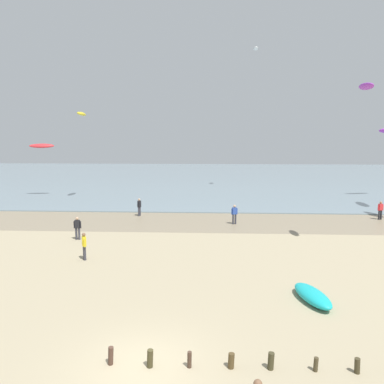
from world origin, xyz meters
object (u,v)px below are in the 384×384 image
Objects in this scene: person_right_flank at (78,228)px; person_mid_beach at (139,207)px; kite_aloft_0 at (366,86)px; person_far_down_beach at (380,210)px; kite_aloft_2 at (256,48)px; person_nearest_camera at (234,214)px; grounded_kite at (312,296)px; kite_aloft_1 at (42,146)px; person_by_waterline at (84,245)px; kite_aloft_3 at (82,114)px.

person_mid_beach is at bearing 71.39° from person_right_flank.
person_mid_beach is at bearing -123.28° from kite_aloft_0.
kite_aloft_2 is at bearing 116.87° from person_far_down_beach.
person_nearest_camera reaches higher than grounded_kite.
grounded_kite is (11.59, -18.86, -0.63)m from person_mid_beach.
kite_aloft_1 is (-11.29, 19.83, 5.56)m from person_right_flank.
person_far_down_beach is (25.40, 8.21, 0.00)m from person_right_flank.
kite_aloft_2 reaches higher than kite_aloft_0.
kite_aloft_1 is (-36.69, 11.62, 5.56)m from person_far_down_beach.
kite_aloft_2 reaches higher than person_nearest_camera.
kite_aloft_1 reaches higher than person_nearest_camera.
person_far_down_beach is 38.89m from kite_aloft_1.
person_mid_beach is 21.95m from kite_aloft_0.
grounded_kite is 1.47× the size of kite_aloft_2.
kite_aloft_1 is (-13.34, 24.44, 5.56)m from person_by_waterline.
kite_aloft_3 is at bearing 132.61° from person_mid_beach.
kite_aloft_3 is (-30.82, 9.66, 9.34)m from person_far_down_beach.
person_by_waterline is 20.46m from kite_aloft_0.
person_nearest_camera is 13.74m from person_far_down_beach.
person_by_waterline is 1.00× the size of person_far_down_beach.
person_by_waterline reaches higher than grounded_kite.
person_far_down_beach is 0.89× the size of kite_aloft_0.
kite_aloft_1 is at bearing 119.65° from person_right_flank.
kite_aloft_0 is at bearing -120.54° from person_far_down_beach.
person_right_flank is 36.50m from kite_aloft_2.
person_nearest_camera is 23.13m from kite_aloft_3.
kite_aloft_2 reaches higher than person_right_flank.
person_right_flank is (-2.05, 4.61, 0.00)m from person_by_waterline.
kite_aloft_3 reaches higher than person_nearest_camera.
person_nearest_camera is 16.02m from grounded_kite.
kite_aloft_0 is (7.82, -7.14, 9.83)m from person_nearest_camera.
person_by_waterline is 39.29m from kite_aloft_2.
person_by_waterline is at bearing 159.82° from kite_aloft_2.
kite_aloft_0 reaches higher than person_mid_beach.
kite_aloft_2 is at bearing 79.75° from person_nearest_camera.
grounded_kite is at bearing -56.63° from kite_aloft_1.
kite_aloft_3 reaches higher than grounded_kite.
person_mid_beach is at bearing -45.26° from kite_aloft_1.
kite_aloft_0 reaches higher than kite_aloft_1.
person_right_flank is at bearing -108.61° from person_mid_beach.
kite_aloft_0 is 37.84m from kite_aloft_1.
grounded_kite is at bearing -120.69° from person_far_down_beach.
person_right_flank is 26.70m from person_far_down_beach.
person_right_flank is (-2.96, -8.78, 0.00)m from person_mid_beach.
person_right_flank is 20.88m from kite_aloft_3.
person_far_down_beach is at bearing -1.44° from person_mid_beach.
person_mid_beach and person_far_down_beach have the same top height.
kite_aloft_2 is (27.07, 7.37, 12.97)m from kite_aloft_1.
kite_aloft_0 is 0.63× the size of kite_aloft_1.
person_far_down_beach is 14.91m from kite_aloft_0.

